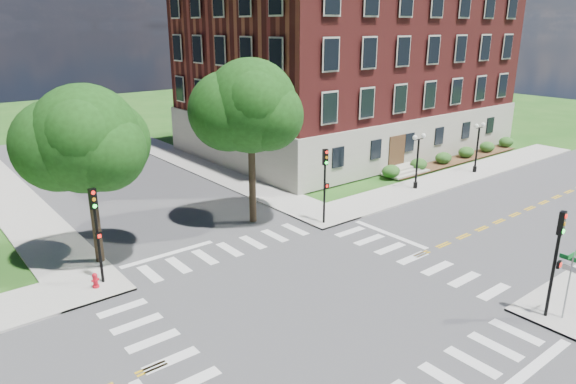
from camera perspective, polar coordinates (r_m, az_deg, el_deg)
ground at (r=24.25m, az=2.88°, el=-11.91°), size 160.00×160.00×0.00m
road_ew at (r=24.24m, az=2.88°, el=-11.90°), size 90.00×12.00×0.01m
road_ns at (r=24.24m, az=2.88°, el=-11.89°), size 12.00×90.00×0.01m
sidewalk_ne at (r=44.41m, az=4.63°, el=2.22°), size 34.00×34.00×0.12m
crosswalk_east at (r=29.02m, az=13.68°, el=-7.15°), size 2.20×10.20×0.02m
stop_bar_east at (r=31.87m, az=11.23°, el=-4.65°), size 0.40×5.50×0.00m
main_building at (r=53.65m, az=6.81°, el=13.86°), size 30.60×22.40×16.50m
shrub_row at (r=50.30m, az=18.00°, el=3.19°), size 18.00×2.00×1.30m
tree_c at (r=27.41m, az=-21.58°, el=5.48°), size 5.45×5.45×9.36m
tree_d at (r=31.24m, az=-4.18°, el=9.48°), size 5.69×5.69×10.23m
traffic_signal_se at (r=24.14m, az=27.72°, el=-5.81°), size 0.35×0.40×4.80m
traffic_signal_ne at (r=31.87m, az=4.13°, el=1.74°), size 0.37×0.44×4.80m
traffic_signal_nw at (r=25.88m, az=-20.54°, el=-3.31°), size 0.36×0.42×4.80m
twin_lamp_west at (r=40.24m, az=14.19°, el=3.69°), size 1.36×0.36×4.23m
twin_lamp_east at (r=46.38m, az=20.31°, el=4.96°), size 1.36×0.36×4.23m
street_sign_pole at (r=24.65m, az=28.92°, el=-7.76°), size 1.10×1.10×3.10m
fire_hydrant at (r=26.53m, az=-20.62°, el=-9.22°), size 0.35×0.35×0.75m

